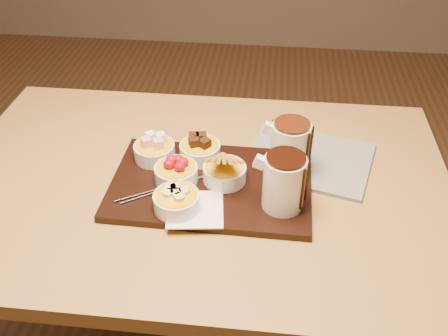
# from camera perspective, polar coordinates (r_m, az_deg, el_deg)

# --- Properties ---
(dining_table) EXTENTS (1.20, 0.80, 0.75)m
(dining_table) POSITION_cam_1_polar(r_m,az_deg,el_deg) (1.25, -2.87, -4.85)
(dining_table) COLOR #A17A3B
(dining_table) RESTS_ON ground
(serving_board) EXTENTS (0.46, 0.31, 0.02)m
(serving_board) POSITION_cam_1_polar(r_m,az_deg,el_deg) (1.16, -1.47, -1.90)
(serving_board) COLOR black
(serving_board) RESTS_ON dining_table
(napkin) EXTENTS (0.13, 0.13, 0.00)m
(napkin) POSITION_cam_1_polar(r_m,az_deg,el_deg) (1.08, -3.31, -4.73)
(napkin) COLOR white
(napkin) RESTS_ON serving_board
(bowl_marshmallows) EXTENTS (0.10, 0.10, 0.04)m
(bowl_marshmallows) POSITION_cam_1_polar(r_m,az_deg,el_deg) (1.23, -7.93, 1.89)
(bowl_marshmallows) COLOR silver
(bowl_marshmallows) RESTS_ON serving_board
(bowl_cake) EXTENTS (0.10, 0.10, 0.04)m
(bowl_cake) POSITION_cam_1_polar(r_m,az_deg,el_deg) (1.22, -2.75, 1.94)
(bowl_cake) COLOR silver
(bowl_cake) RESTS_ON serving_board
(bowl_strawberries) EXTENTS (0.10, 0.10, 0.04)m
(bowl_strawberries) POSITION_cam_1_polar(r_m,az_deg,el_deg) (1.15, -5.48, -0.66)
(bowl_strawberries) COLOR silver
(bowl_strawberries) RESTS_ON serving_board
(bowl_biscotti) EXTENTS (0.10, 0.10, 0.04)m
(bowl_biscotti) POSITION_cam_1_polar(r_m,az_deg,el_deg) (1.15, 0.06, -0.62)
(bowl_biscotti) COLOR silver
(bowl_biscotti) RESTS_ON serving_board
(bowl_bananas) EXTENTS (0.10, 0.10, 0.04)m
(bowl_bananas) POSITION_cam_1_polar(r_m,az_deg,el_deg) (1.08, -5.44, -3.85)
(bowl_bananas) COLOR silver
(bowl_bananas) RESTS_ON serving_board
(pitcher_dark_chocolate) EXTENTS (0.09, 0.09, 0.12)m
(pitcher_dark_chocolate) POSITION_cam_1_polar(r_m,az_deg,el_deg) (1.06, 6.86, -1.69)
(pitcher_dark_chocolate) COLOR silver
(pitcher_dark_chocolate) RESTS_ON serving_board
(pitcher_milk_chocolate) EXTENTS (0.09, 0.09, 0.12)m
(pitcher_milk_chocolate) POSITION_cam_1_polar(r_m,az_deg,el_deg) (1.16, 7.54, 2.30)
(pitcher_milk_chocolate) COLOR silver
(pitcher_milk_chocolate) RESTS_ON serving_board
(fondue_skewers) EXTENTS (0.16, 0.24, 0.01)m
(fondue_skewers) POSITION_cam_1_polar(r_m,az_deg,el_deg) (1.14, -6.17, -1.99)
(fondue_skewers) COLOR silver
(fondue_skewers) RESTS_ON serving_board
(newspaper) EXTENTS (0.35, 0.31, 0.01)m
(newspaper) POSITION_cam_1_polar(r_m,az_deg,el_deg) (1.26, 9.65, 1.08)
(newspaper) COLOR beige
(newspaper) RESTS_ON dining_table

